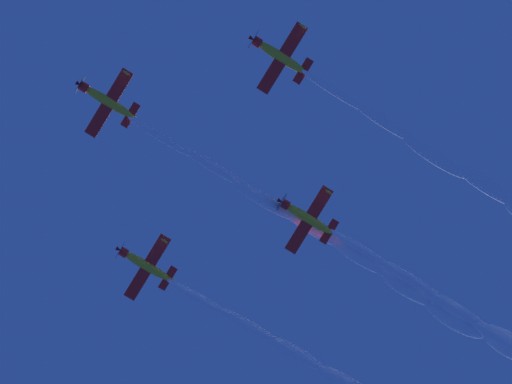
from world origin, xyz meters
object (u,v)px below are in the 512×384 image
Objects in this scene: airplane_slot_tail at (306,217)px; airplane_lead at (106,100)px; airplane_left_wingman at (279,56)px; airplane_right_wingman at (144,265)px.

airplane_lead is at bearing 64.10° from airplane_slot_tail.
airplane_right_wingman reaches higher than airplane_left_wingman.
airplane_right_wingman is at bearing 16.28° from airplane_slot_tail.
airplane_right_wingman is at bearing -67.48° from airplane_lead.
airplane_left_wingman is (-18.92, -6.56, -1.63)m from airplane_lead.
airplane_left_wingman reaches higher than airplane_slot_tail.
airplane_slot_tail is at bearing -66.03° from airplane_left_wingman.
airplane_left_wingman is at bearing 156.60° from airplane_right_wingman.
airplane_right_wingman is (26.38, -11.41, 0.39)m from airplane_left_wingman.
airplane_right_wingman is (7.45, -17.97, -1.24)m from airplane_lead.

